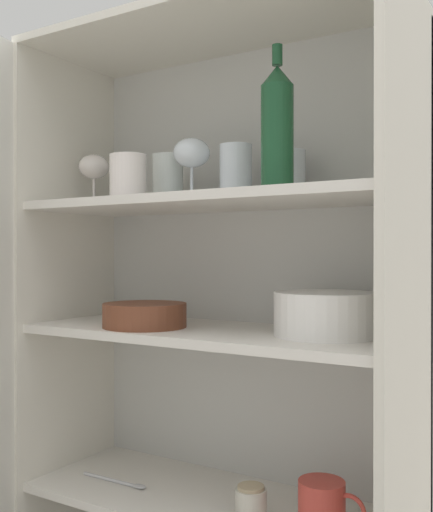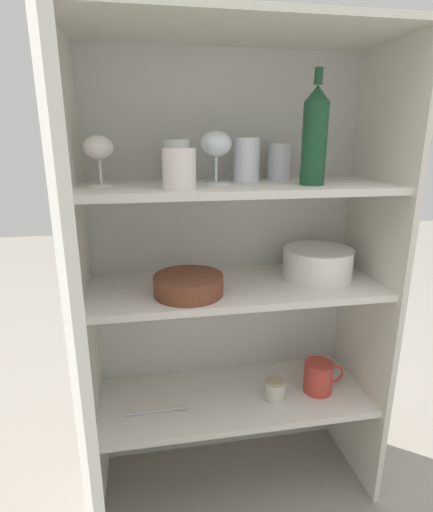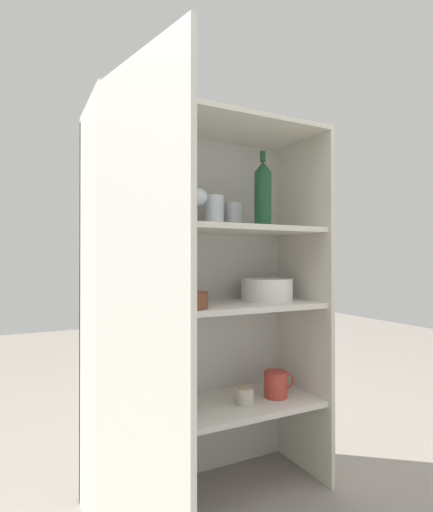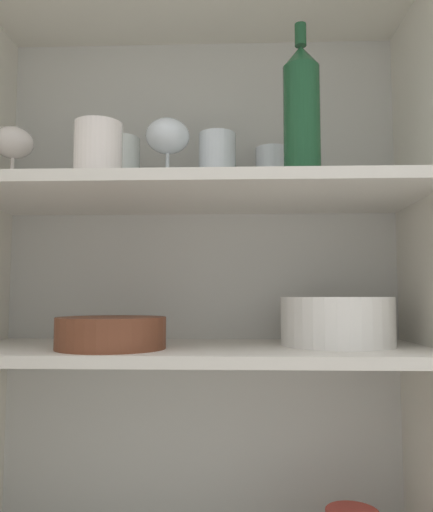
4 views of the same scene
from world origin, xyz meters
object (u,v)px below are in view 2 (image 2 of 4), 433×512
object	(u,v)px
wine_bottle	(315,136)
mixing_bowl_large	(188,284)
plate_stack_white	(318,263)
storage_jar	(275,389)
coffee_mug_primary	(319,377)

from	to	relation	value
wine_bottle	mixing_bowl_large	size ratio (longest dim) A/B	1.51
plate_stack_white	mixing_bowl_large	bearing A→B (deg)	-169.70
wine_bottle	plate_stack_white	distance (m)	0.39
wine_bottle	plate_stack_white	world-z (taller)	wine_bottle
mixing_bowl_large	storage_jar	size ratio (longest dim) A/B	2.90
wine_bottle	storage_jar	xyz separation A→B (m)	(-0.07, 0.02, -0.77)
plate_stack_white	storage_jar	distance (m)	0.42
plate_stack_white	mixing_bowl_large	distance (m)	0.41
plate_stack_white	mixing_bowl_large	size ratio (longest dim) A/B	1.10
wine_bottle	coffee_mug_primary	bearing A→B (deg)	20.78
mixing_bowl_large	coffee_mug_primary	size ratio (longest dim) A/B	1.41
plate_stack_white	storage_jar	world-z (taller)	plate_stack_white
coffee_mug_primary	mixing_bowl_large	bearing A→B (deg)	-176.15
wine_bottle	mixing_bowl_large	distance (m)	0.51
mixing_bowl_large	storage_jar	bearing A→B (deg)	3.29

